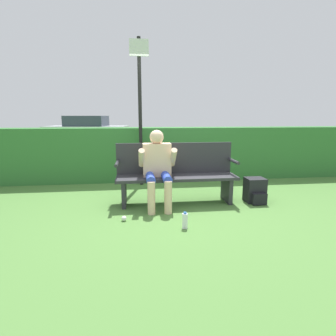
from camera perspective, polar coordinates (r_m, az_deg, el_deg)
ground_plane at (r=4.26m, az=1.86°, el=-7.59°), size 40.00×40.00×0.00m
hedge_back at (r=5.77m, az=-0.64°, el=3.18°), size 12.00×0.59×1.13m
park_bench at (r=4.20m, az=1.75°, el=-1.10°), size 1.90×0.47×0.95m
person_seated at (r=4.00m, az=-2.31°, el=0.76°), size 0.57×0.66×1.17m
backpack at (r=4.48m, az=18.44°, el=-4.73°), size 0.30×0.35×0.39m
water_bottle at (r=3.32m, az=3.71°, el=-11.36°), size 0.07×0.07×0.21m
signpost at (r=5.23m, az=-6.12°, el=13.62°), size 0.36×0.09×2.82m
parked_car at (r=14.62m, az=-17.17°, el=7.93°), size 4.36×2.39×1.40m
litter_crumple at (r=3.60m, az=-9.56°, el=-10.78°), size 0.07×0.07×0.07m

